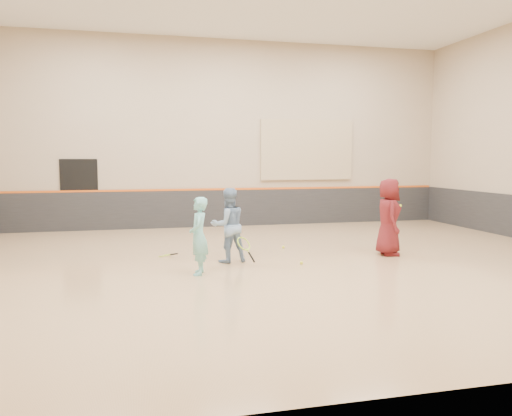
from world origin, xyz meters
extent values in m
cube|color=tan|center=(0.00, 0.00, -0.10)|extent=(15.00, 12.00, 0.20)
cube|color=tan|center=(0.00, 6.01, 3.00)|extent=(15.00, 0.02, 6.00)
cube|color=tan|center=(0.00, -6.01, 3.00)|extent=(15.00, 0.02, 6.00)
cube|color=#232326|center=(0.00, 5.97, 0.60)|extent=(14.90, 0.04, 1.20)
cube|color=#D85914|center=(0.00, 5.96, 1.22)|extent=(14.90, 0.03, 0.06)
cube|color=tan|center=(2.80, 5.95, 2.50)|extent=(3.20, 0.08, 2.00)
cube|color=black|center=(-4.50, 5.98, 1.10)|extent=(1.10, 0.05, 2.20)
imported|color=#78D0D0|center=(-1.65, -0.63, 0.75)|extent=(0.45, 0.60, 1.49)
imported|color=#7C9ABF|center=(-0.90, 0.37, 0.80)|extent=(0.88, 0.75, 1.59)
imported|color=#5C1619|center=(2.83, 0.30, 0.88)|extent=(0.76, 0.97, 1.76)
sphere|color=yellow|center=(0.55, -0.23, 0.03)|extent=(0.07, 0.07, 0.07)
sphere|color=#C0D531|center=(2.99, 0.09, 1.15)|extent=(0.07, 0.07, 0.07)
sphere|color=yellow|center=(0.71, 1.64, 0.03)|extent=(0.07, 0.07, 0.07)
camera|label=1|loc=(-2.77, -10.04, 2.23)|focal=35.00mm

